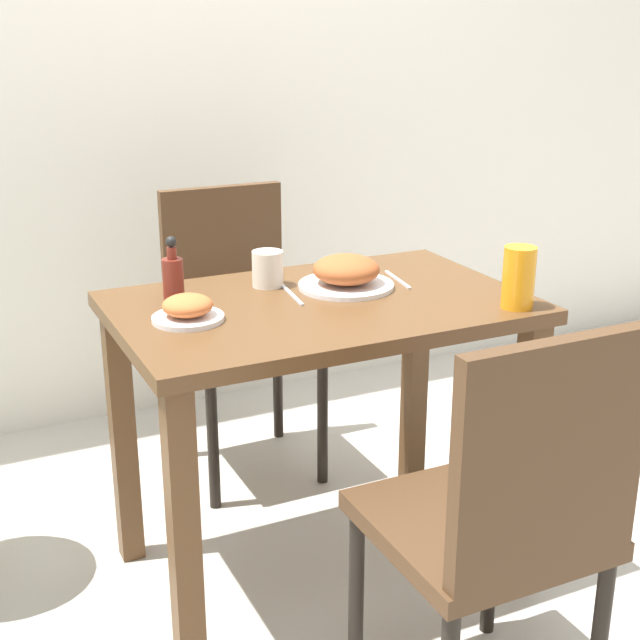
# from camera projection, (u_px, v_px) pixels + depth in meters

# --- Properties ---
(ground_plane) EXTENTS (16.00, 16.00, 0.00)m
(ground_plane) POSITION_uv_depth(u_px,v_px,m) (320.00, 565.00, 2.41)
(ground_plane) COLOR #B7B2A8
(wall_back) EXTENTS (8.00, 0.05, 2.60)m
(wall_back) POSITION_uv_depth(u_px,v_px,m) (166.00, 50.00, 3.04)
(wall_back) COLOR white
(wall_back) RESTS_ON ground_plane
(dining_table) EXTENTS (0.99, 0.64, 0.75)m
(dining_table) POSITION_uv_depth(u_px,v_px,m) (320.00, 352.00, 2.21)
(dining_table) COLOR brown
(dining_table) RESTS_ON ground_plane
(chair_near) EXTENTS (0.42, 0.42, 0.90)m
(chair_near) POSITION_uv_depth(u_px,v_px,m) (505.00, 513.00, 1.70)
(chair_near) COLOR #4C331E
(chair_near) RESTS_ON ground_plane
(chair_far) EXTENTS (0.42, 0.42, 0.90)m
(chair_far) POSITION_uv_depth(u_px,v_px,m) (237.00, 314.00, 2.83)
(chair_far) COLOR #4C331E
(chair_far) RESTS_ON ground_plane
(food_plate) EXTENTS (0.24, 0.24, 0.09)m
(food_plate) POSITION_uv_depth(u_px,v_px,m) (346.00, 273.00, 2.26)
(food_plate) COLOR white
(food_plate) RESTS_ON dining_table
(side_plate) EXTENTS (0.16, 0.16, 0.06)m
(side_plate) POSITION_uv_depth(u_px,v_px,m) (188.00, 310.00, 2.01)
(side_plate) COLOR white
(side_plate) RESTS_ON dining_table
(drink_cup) EXTENTS (0.08, 0.08, 0.09)m
(drink_cup) POSITION_uv_depth(u_px,v_px,m) (268.00, 269.00, 2.27)
(drink_cup) COLOR silver
(drink_cup) RESTS_ON dining_table
(juice_glass) EXTENTS (0.08, 0.08, 0.15)m
(juice_glass) POSITION_uv_depth(u_px,v_px,m) (519.00, 277.00, 2.09)
(juice_glass) COLOR orange
(juice_glass) RESTS_ON dining_table
(sauce_bottle) EXTENTS (0.05, 0.05, 0.16)m
(sauce_bottle) POSITION_uv_depth(u_px,v_px,m) (173.00, 277.00, 2.14)
(sauce_bottle) COLOR maroon
(sauce_bottle) RESTS_ON dining_table
(fork_utensil) EXTENTS (0.03, 0.18, 0.00)m
(fork_utensil) POSITION_uv_depth(u_px,v_px,m) (291.00, 294.00, 2.21)
(fork_utensil) COLOR silver
(fork_utensil) RESTS_ON dining_table
(spoon_utensil) EXTENTS (0.03, 0.17, 0.00)m
(spoon_utensil) POSITION_uv_depth(u_px,v_px,m) (398.00, 280.00, 2.33)
(spoon_utensil) COLOR silver
(spoon_utensil) RESTS_ON dining_table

